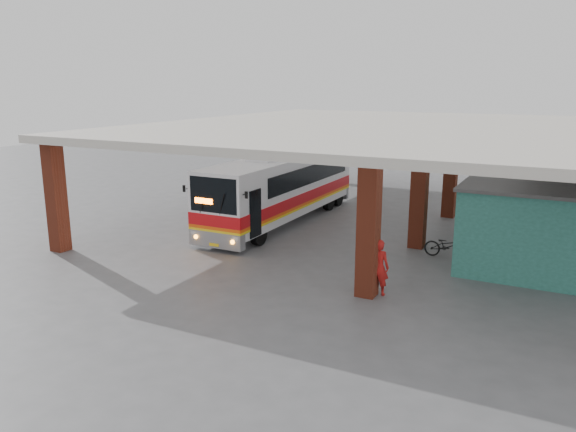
% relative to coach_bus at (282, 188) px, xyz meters
% --- Properties ---
extents(ground, '(90.00, 90.00, 0.00)m').
position_rel_coach_bus_xyz_m(ground, '(3.89, -4.25, -1.67)').
color(ground, '#515154').
rests_on(ground, ground).
extents(brick_columns, '(20.10, 21.60, 4.35)m').
position_rel_coach_bus_xyz_m(brick_columns, '(5.32, 0.75, 0.50)').
color(brick_columns, '#943620').
rests_on(brick_columns, ground).
extents(canopy_roof, '(21.00, 23.00, 0.30)m').
position_rel_coach_bus_xyz_m(canopy_roof, '(4.39, 2.25, 2.83)').
color(canopy_roof, beige).
rests_on(canopy_roof, brick_columns).
extents(shop_building, '(5.20, 8.20, 3.11)m').
position_rel_coach_bus_xyz_m(shop_building, '(11.39, -0.25, -0.11)').
color(shop_building, '#2A6B5B').
rests_on(shop_building, ground).
extents(coach_bus, '(2.52, 11.59, 3.37)m').
position_rel_coach_bus_xyz_m(coach_bus, '(0.00, 0.00, 0.00)').
color(coach_bus, white).
rests_on(coach_bus, ground).
extents(motorcycle, '(1.82, 0.65, 0.95)m').
position_rel_coach_bus_xyz_m(motorcycle, '(8.33, -2.15, -1.20)').
color(motorcycle, black).
rests_on(motorcycle, ground).
extents(pedestrian, '(0.66, 0.44, 1.81)m').
position_rel_coach_bus_xyz_m(pedestrian, '(7.18, -7.00, -0.77)').
color(pedestrian, red).
rests_on(pedestrian, ground).
extents(red_chair, '(0.48, 0.48, 0.89)m').
position_rel_coach_bus_xyz_m(red_chair, '(9.00, 1.74, -1.26)').
color(red_chair, red).
rests_on(red_chair, ground).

